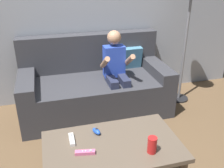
# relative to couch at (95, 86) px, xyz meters

# --- Properties ---
(couch) EXTENTS (1.67, 0.80, 0.86)m
(couch) POSITION_rel_couch_xyz_m (0.00, 0.00, 0.00)
(couch) COLOR #38383D
(couch) RESTS_ON ground
(person_seated_on_couch) EXTENTS (0.32, 0.40, 0.97)m
(person_seated_on_couch) POSITION_rel_couch_xyz_m (0.20, -0.18, 0.26)
(person_seated_on_couch) COLOR #282D47
(person_seated_on_couch) RESTS_ON ground
(coffee_table) EXTENTS (1.00, 0.60, 0.40)m
(coffee_table) POSITION_rel_couch_xyz_m (-0.12, -1.22, 0.05)
(coffee_table) COLOR brown
(coffee_table) RESTS_ON ground
(game_remote_white_near_edge) EXTENTS (0.04, 0.14, 0.03)m
(game_remote_white_near_edge) POSITION_rel_couch_xyz_m (-0.41, -1.10, 0.12)
(game_remote_white_near_edge) COLOR white
(game_remote_white_near_edge) RESTS_ON coffee_table
(nunchuk_blue) EXTENTS (0.07, 0.10, 0.05)m
(nunchuk_blue) POSITION_rel_couch_xyz_m (-0.21, -1.06, 0.13)
(nunchuk_blue) COLOR blue
(nunchuk_blue) RESTS_ON coffee_table
(game_remote_pink_far_corner) EXTENTS (0.14, 0.06, 0.03)m
(game_remote_pink_far_corner) POSITION_rel_couch_xyz_m (-0.33, -1.27, 0.12)
(game_remote_pink_far_corner) COLOR pink
(game_remote_pink_far_corner) RESTS_ON coffee_table
(soda_can) EXTENTS (0.07, 0.07, 0.12)m
(soda_can) POSITION_rel_couch_xyz_m (0.12, -1.37, 0.17)
(soda_can) COLOR red
(soda_can) RESTS_ON coffee_table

